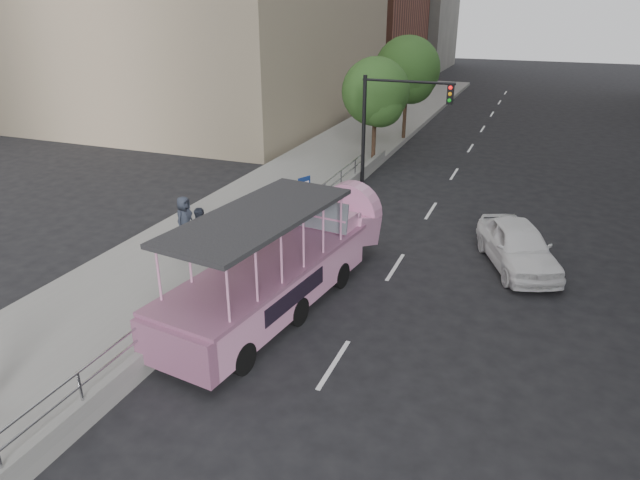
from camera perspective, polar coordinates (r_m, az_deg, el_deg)
ground at (r=16.37m, az=0.54°, el=-7.81°), size 160.00×160.00×0.00m
sidewalk at (r=26.82m, az=-3.24°, el=5.06°), size 5.50×80.00×0.30m
kerb_wall at (r=18.92m, az=-6.11°, el=-1.84°), size 0.24×30.00×0.36m
guardrail at (r=18.65m, az=-6.19°, el=0.01°), size 0.07×22.00×0.71m
duck_boat at (r=16.85m, az=-3.38°, el=-2.38°), size 3.52×9.76×3.17m
car at (r=20.18m, az=19.18°, el=-0.53°), size 3.43×4.86×1.54m
pedestrian_mid at (r=19.44m, az=-11.71°, el=0.71°), size 1.07×1.03×1.74m
pedestrian_far at (r=20.78m, az=-13.39°, el=1.99°), size 0.56×0.85×1.72m
parking_sign at (r=20.53m, az=-1.57°, el=3.79°), size 0.26×0.54×2.58m
traffic_signal at (r=26.95m, az=6.91°, el=12.37°), size 4.20×0.32×5.20m
street_tree_near at (r=30.58m, az=5.71°, el=14.27°), size 3.52×3.52×5.72m
street_tree_far at (r=36.22m, az=8.84°, el=16.25°), size 3.97×3.97×6.45m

